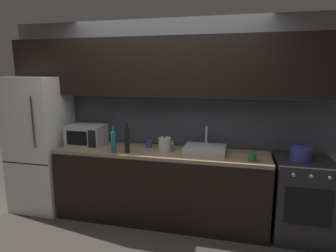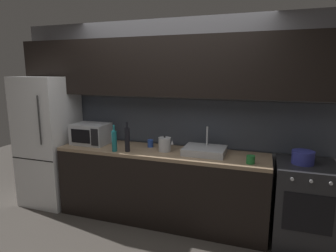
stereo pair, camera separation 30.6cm
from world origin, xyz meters
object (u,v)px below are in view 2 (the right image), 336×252
Objects in this scene: refrigerator at (49,141)px; wine_bottle_teal at (114,141)px; microwave at (91,134)px; oven_range at (304,204)px; wine_bottle_dark at (127,139)px; cooking_pot at (303,157)px; mug_green at (251,160)px; kettle at (165,144)px; mug_blue at (150,143)px.

wine_bottle_teal is (1.16, -0.21, 0.14)m from refrigerator.
oven_range is at bearing -0.43° from microwave.
microwave is 1.43× the size of wine_bottle_teal.
refrigerator is at bearing 172.46° from wine_bottle_dark.
wine_bottle_teal is at bearing -174.32° from oven_range.
microwave is 0.53m from wine_bottle_teal.
wine_bottle_teal is 1.43× the size of cooking_pot.
refrigerator is 4.93× the size of wine_bottle_dark.
wine_bottle_teal is 2.10m from cooking_pot.
oven_range is at bearing 16.80° from mug_green.
mug_blue is at bearing 153.23° from kettle.
wine_bottle_dark reaches higher than oven_range.
mug_green is (2.06, -0.19, -0.09)m from microwave.
mug_blue is (0.81, 0.09, -0.09)m from microwave.
mug_blue is at bearing 44.09° from wine_bottle_teal.
mug_green is (2.74, -0.17, 0.05)m from refrigerator.
oven_range is 10.15× the size of mug_green.
microwave is 2.07m from mug_green.
cooking_pot reaches higher than oven_range.
microwave is at bearing 179.59° from cooking_pot.
mug_blue is at bearing 57.38° from wine_bottle_dark.
refrigerator is at bearing 179.68° from kettle.
microwave is 4.87× the size of mug_blue.
mug_green is (-0.56, -0.17, 0.49)m from oven_range.
mug_blue reaches higher than mug_green.
oven_range is at bearing 5.68° from wine_bottle_teal.
mug_blue is at bearing 167.32° from mug_green.
kettle is 0.45m from wine_bottle_dark.
mug_green is (1.01, -0.16, -0.04)m from kettle.
cooking_pot is at bearing 178.34° from oven_range.
mug_blue reaches higher than oven_range.
cooking_pot is at bearing 0.00° from refrigerator.
wine_bottle_dark is 1.12× the size of wine_bottle_teal.
kettle is 1.02m from mug_green.
wine_bottle_teal is at bearing -10.43° from refrigerator.
refrigerator is 1.19m from wine_bottle_teal.
oven_range is (3.30, -0.00, -0.44)m from refrigerator.
wine_bottle_dark is at bearing -179.87° from mug_green.
microwave reaches higher than mug_green.
mug_blue is (1.49, 0.11, 0.06)m from refrigerator.
oven_range is 2.80× the size of wine_bottle_teal.
mug_blue is 1.76m from cooking_pot.
mug_green is at bearing -12.68° from mug_blue.
kettle is 0.27m from mug_blue.
kettle reaches higher than mug_blue.
kettle is 0.61m from wine_bottle_teal.
refrigerator is 1.73m from kettle.
cooking_pot is at bearing 5.13° from wine_bottle_dark.
microwave is 2.57m from cooking_pot.
wine_bottle_dark is at bearing 14.68° from wine_bottle_teal.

